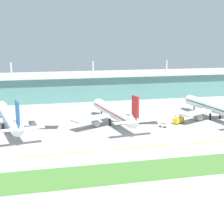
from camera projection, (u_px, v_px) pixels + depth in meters
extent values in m
plane|color=#A8A59E|center=(136.00, 139.00, 153.60)|extent=(600.00, 600.00, 0.00)
cube|color=slate|center=(92.00, 87.00, 253.85)|extent=(280.00, 28.00, 17.00)
cube|color=#B2B2B7|center=(92.00, 74.00, 251.87)|extent=(288.00, 34.00, 1.80)
cylinder|color=silver|center=(11.00, 69.00, 232.36)|extent=(0.90, 0.90, 9.00)
cylinder|color=silver|center=(93.00, 67.00, 245.42)|extent=(0.90, 0.90, 9.00)
cylinder|color=silver|center=(167.00, 66.00, 258.48)|extent=(0.90, 0.90, 9.00)
cylinder|color=white|center=(9.00, 116.00, 168.24)|extent=(15.52, 55.76, 5.80)
cone|color=white|center=(1.00, 106.00, 194.87)|extent=(6.13, 4.91, 5.51)
cone|color=white|center=(19.00, 129.00, 140.47)|extent=(6.02, 7.39, 5.72)
cube|color=#19519E|center=(17.00, 113.00, 140.00)|extent=(1.82, 6.42, 9.50)
cube|color=white|center=(5.00, 131.00, 138.78)|extent=(10.41, 4.91, 0.36)
cube|color=white|center=(32.00, 128.00, 143.14)|extent=(10.41, 4.91, 0.36)
cube|color=#B7BABF|center=(35.00, 119.00, 169.33)|extent=(24.88, 11.58, 0.70)
cylinder|color=gray|center=(32.00, 124.00, 170.73)|extent=(3.94, 4.99, 3.20)
cylinder|color=black|center=(4.00, 117.00, 187.86)|extent=(0.70, 0.70, 3.60)
cylinder|color=black|center=(3.00, 128.00, 165.28)|extent=(1.10, 1.10, 3.60)
cylinder|color=black|center=(17.00, 126.00, 167.82)|extent=(1.10, 1.10, 3.60)
cube|color=#19519E|center=(8.00, 116.00, 168.16)|extent=(14.57, 50.30, 0.60)
cylinder|color=white|center=(113.00, 112.00, 178.79)|extent=(11.97, 49.73, 5.80)
cone|color=white|center=(97.00, 103.00, 203.15)|extent=(5.97, 4.66, 5.51)
cone|color=white|center=(136.00, 121.00, 153.27)|extent=(5.73, 7.20, 5.72)
cube|color=red|center=(135.00, 107.00, 152.82)|extent=(1.50, 6.44, 9.50)
cube|color=white|center=(124.00, 123.00, 151.84)|extent=(10.32, 4.43, 0.36)
cube|color=white|center=(147.00, 120.00, 155.70)|extent=(10.32, 4.43, 0.36)
cube|color=#B7BABF|center=(94.00, 118.00, 170.82)|extent=(24.26, 17.66, 0.70)
cylinder|color=gray|center=(95.00, 123.00, 173.15)|extent=(3.74, 4.87, 3.20)
cube|color=#B7BABF|center=(138.00, 114.00, 179.24)|extent=(24.94, 12.69, 0.70)
cylinder|color=gray|center=(135.00, 119.00, 180.73)|extent=(3.74, 4.87, 3.20)
cylinder|color=black|center=(102.00, 113.00, 196.68)|extent=(0.70, 0.70, 3.60)
cylinder|color=black|center=(110.00, 122.00, 175.92)|extent=(1.10, 1.10, 3.60)
cylinder|color=black|center=(121.00, 121.00, 178.17)|extent=(1.10, 1.10, 3.60)
cube|color=red|center=(113.00, 111.00, 178.71)|extent=(11.39, 44.84, 0.60)
cylinder|color=silver|center=(212.00, 107.00, 191.41)|extent=(9.85, 49.54, 5.80)
cone|color=silver|center=(187.00, 99.00, 216.08)|extent=(5.82, 4.44, 5.51)
cube|color=#B7BABF|center=(198.00, 112.00, 183.86)|extent=(24.49, 16.87, 0.70)
cylinder|color=gray|center=(198.00, 117.00, 186.16)|extent=(3.56, 4.75, 3.20)
cylinder|color=black|center=(194.00, 109.00, 209.51)|extent=(0.70, 0.70, 3.60)
cylinder|color=black|center=(210.00, 117.00, 188.63)|extent=(1.10, 1.10, 3.60)
cylinder|color=black|center=(220.00, 116.00, 190.62)|extent=(1.10, 1.10, 3.60)
cube|color=#146B38|center=(212.00, 106.00, 191.33)|extent=(9.49, 44.63, 0.60)
cube|color=yellow|center=(55.00, 154.00, 133.00)|extent=(28.00, 0.70, 0.04)
cube|color=yellow|center=(139.00, 148.00, 140.93)|extent=(28.00, 0.70, 0.04)
cube|color=yellow|center=(214.00, 142.00, 148.86)|extent=(28.00, 0.70, 0.04)
cube|color=#477A33|center=(169.00, 168.00, 119.11)|extent=(300.00, 18.00, 0.10)
cube|color=silver|center=(163.00, 125.00, 173.15)|extent=(3.91, 3.71, 1.60)
cube|color=silver|center=(163.00, 123.00, 172.90)|extent=(3.63, 3.47, 0.16)
cylinder|color=black|center=(160.00, 126.00, 173.16)|extent=(0.91, 0.85, 0.90)
cylinder|color=black|center=(161.00, 126.00, 174.57)|extent=(0.91, 0.85, 0.90)
cylinder|color=black|center=(165.00, 127.00, 172.05)|extent=(0.91, 0.85, 0.90)
cylinder|color=black|center=(166.00, 126.00, 173.47)|extent=(0.91, 0.85, 0.90)
cube|color=gold|center=(178.00, 120.00, 180.97)|extent=(7.39, 6.25, 2.60)
cylinder|color=silver|center=(178.00, 116.00, 179.92)|extent=(4.43, 3.93, 2.00)
cylinder|color=black|center=(179.00, 121.00, 183.85)|extent=(0.94, 0.80, 0.90)
cylinder|color=black|center=(183.00, 122.00, 182.34)|extent=(0.94, 0.80, 0.90)
cylinder|color=black|center=(174.00, 123.00, 180.15)|extent=(0.94, 0.80, 0.90)
cylinder|color=black|center=(178.00, 124.00, 178.64)|extent=(0.94, 0.80, 0.90)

